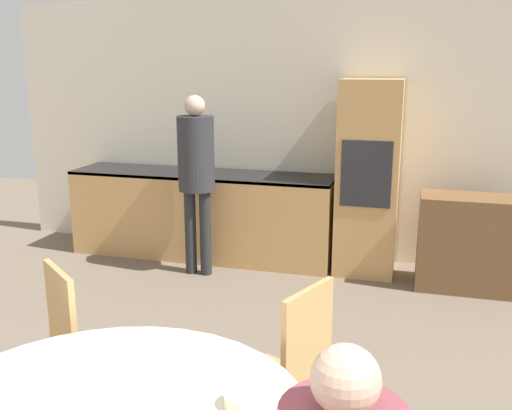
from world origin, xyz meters
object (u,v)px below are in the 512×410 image
oven_unit (368,178)px  person_standing (196,166)px  chair_far_right (291,372)px  sideboard (472,243)px  chair_far_left (47,357)px  bowl_near (242,399)px

oven_unit → person_standing: bearing=-161.3°
chair_far_right → sideboard: bearing=-178.0°
sideboard → chair_far_right: bearing=-110.9°
chair_far_left → person_standing: (-0.22, 2.64, 0.50)m
chair_far_right → person_standing: 2.88m
chair_far_left → chair_far_right: bearing=47.3°
chair_far_right → bowl_near: bearing=19.0°
sideboard → chair_far_left: 3.68m
bowl_near → sideboard: bearing=72.2°
oven_unit → sideboard: oven_unit is taller
oven_unit → chair_far_left: 3.43m
sideboard → chair_far_right: chair_far_right is taller
oven_unit → sideboard: (0.94, -0.23, -0.49)m
oven_unit → sideboard: size_ratio=1.99×
oven_unit → chair_far_left: (-1.30, -3.15, -0.37)m
oven_unit → person_standing: 1.61m
sideboard → chair_far_left: chair_far_left is taller
sideboard → bowl_near: 3.58m
oven_unit → chair_far_left: oven_unit is taller
sideboard → oven_unit: bearing=166.1°
oven_unit → chair_far_right: (-0.10, -2.97, -0.37)m
chair_far_right → bowl_near: size_ratio=7.55×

